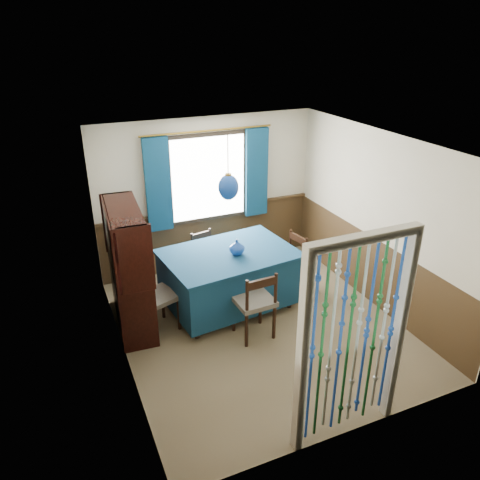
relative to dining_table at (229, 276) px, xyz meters
name	(u,v)px	position (x,y,z in m)	size (l,w,h in m)	color
floor	(260,326)	(0.19, -0.64, -0.50)	(4.00, 4.00, 0.00)	brown
ceiling	(264,145)	(0.19, -0.64, 2.00)	(4.00, 4.00, 0.00)	silver
wall_back	(208,195)	(0.19, 1.36, 0.75)	(3.60, 3.60, 0.00)	beige
wall_front	(359,330)	(0.19, -2.64, 0.75)	(3.60, 3.60, 0.00)	beige
wall_left	(117,271)	(-1.61, -0.64, 0.75)	(4.00, 4.00, 0.00)	beige
wall_right	(378,222)	(1.99, -0.64, 0.75)	(4.00, 4.00, 0.00)	beige
wainscot_back	(209,238)	(0.19, 1.35, 0.00)	(3.60, 3.60, 0.00)	#3C2916
wainscot_front	(349,393)	(0.19, -2.62, 0.00)	(3.60, 3.60, 0.00)	#3C2916
wainscot_left	(125,326)	(-1.60, -0.64, 0.00)	(4.00, 4.00, 0.00)	#3C2916
wainscot_right	(371,269)	(1.97, -0.64, 0.00)	(4.00, 4.00, 0.00)	#3C2916
window	(208,178)	(0.19, 1.31, 1.05)	(1.32, 0.12, 1.42)	black
doorway	(352,345)	(0.19, -2.58, 0.55)	(1.16, 0.12, 2.18)	silver
dining_table	(229,276)	(0.00, 0.00, 0.00)	(1.92, 1.43, 0.87)	navy
chair_near	(255,302)	(0.03, -0.80, 0.02)	(0.50, 0.48, 0.97)	black
chair_far	(206,256)	(-0.05, 0.82, -0.05)	(0.49, 0.47, 0.83)	black
chair_left	(156,298)	(-1.10, -0.15, 0.00)	(0.57, 0.58, 0.93)	black
chair_right	(290,261)	(1.03, 0.09, -0.02)	(0.49, 0.51, 0.89)	black
sideboard	(130,285)	(-1.37, 0.13, 0.09)	(0.54, 1.32, 1.69)	black
pendant_lamp	(228,187)	(0.00, 0.00, 1.33)	(0.27, 0.27, 0.85)	olive
vase_table	(237,248)	(0.08, -0.09, 0.48)	(0.19, 0.19, 0.20)	navy
bowl_shelf	(136,255)	(-1.31, -0.19, 0.69)	(0.20, 0.20, 0.05)	beige
vase_sideboard	(127,251)	(-1.31, 0.47, 0.44)	(0.17, 0.17, 0.18)	beige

